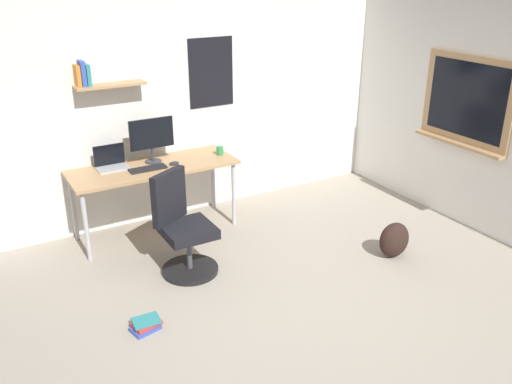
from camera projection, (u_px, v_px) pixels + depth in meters
ground_plane at (313, 315)px, 4.41m from camera, size 5.20×5.20×0.00m
wall_back at (185, 97)px, 5.85m from camera, size 5.00×0.30×2.60m
desk at (154, 172)px, 5.53m from camera, size 1.69×0.63×0.74m
office_chair at (183, 231)px, 4.91m from camera, size 0.55×0.56×0.95m
laptop at (111, 163)px, 5.43m from camera, size 0.31×0.21×0.23m
monitor_primary at (152, 137)px, 5.50m from camera, size 0.46×0.17×0.46m
keyboard at (148, 169)px, 5.40m from camera, size 0.37×0.13×0.02m
computer_mouse at (174, 163)px, 5.53m from camera, size 0.10×0.06×0.03m
coffee_mug at (220, 151)px, 5.81m from camera, size 0.08×0.08×0.09m
backpack at (394, 240)px, 5.23m from camera, size 0.32×0.22×0.35m
book_stack_on_floor at (146, 324)px, 4.23m from camera, size 0.25×0.21×0.08m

